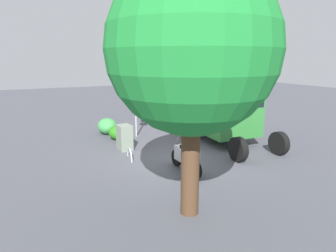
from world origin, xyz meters
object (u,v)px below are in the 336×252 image
utility_cabinet (125,137)px  box_truck_near (205,101)px  stop_sign (135,92)px  bike_rack_hoop (130,159)px  street_tree (192,50)px  motorcycle (186,157)px

utility_cabinet → box_truck_near: bearing=-79.6°
stop_sign → utility_cabinet: bearing=147.7°
utility_cabinet → bike_rack_hoop: 1.27m
bike_rack_hoop → stop_sign: bearing=-23.9°
box_truck_near → bike_rack_hoop: (-1.94, 4.50, -1.60)m
street_tree → bike_rack_hoop: 5.74m
motorcycle → bike_rack_hoop: bearing=30.4°
box_truck_near → street_tree: size_ratio=1.30×
motorcycle → bike_rack_hoop: 2.43m
box_truck_near → motorcycle: box_truck_near is taller
street_tree → utility_cabinet: street_tree is taller
box_truck_near → stop_sign: stop_sign is taller
box_truck_near → stop_sign: 3.39m
box_truck_near → street_tree: bearing=-33.3°
box_truck_near → utility_cabinet: (-0.80, 4.33, -1.09)m
box_truck_near → stop_sign: (0.96, 3.21, 0.50)m
utility_cabinet → bike_rack_hoop: size_ratio=1.20×
motorcycle → street_tree: 4.17m
stop_sign → utility_cabinet: size_ratio=3.08×
stop_sign → utility_cabinet: 2.62m
street_tree → motorcycle: bearing=-27.4°
motorcycle → bike_rack_hoop: motorcycle is taller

